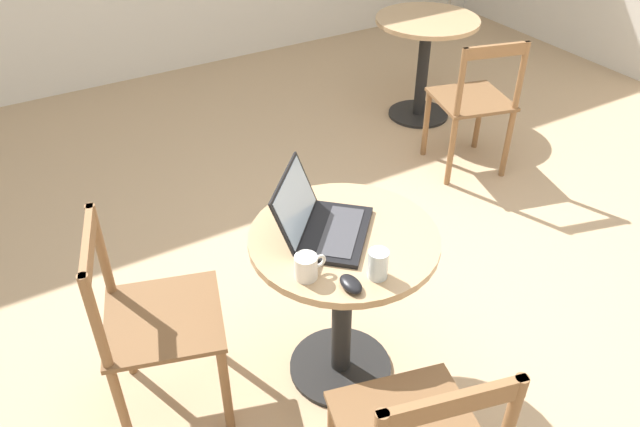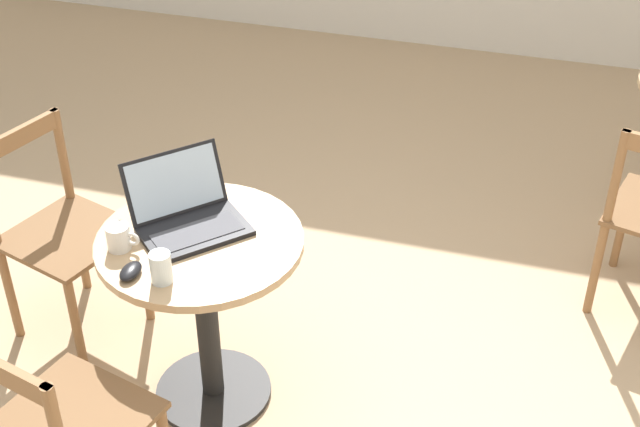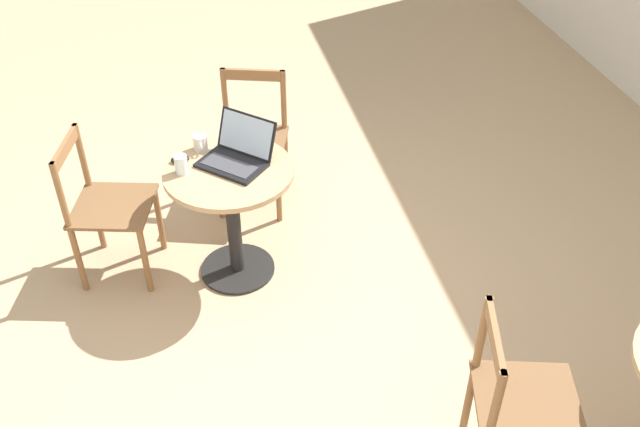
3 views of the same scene
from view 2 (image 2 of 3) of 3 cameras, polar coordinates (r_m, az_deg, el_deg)
name	(u,v)px [view 2 (image 2 of 3)]	position (r m, az deg, el deg)	size (l,w,h in m)	color
ground_plane	(349,379)	(3.48, 1.85, -10.53)	(16.00, 16.00, 0.00)	tan
cafe_table_near	(204,285)	(3.10, -7.45, -4.53)	(0.70, 0.70, 0.72)	black
chair_near_left	(62,234)	(3.58, -16.21, -1.29)	(0.53, 0.53, 0.87)	brown
laptop	(188,215)	(3.02, -8.43, -0.11)	(0.46, 0.46, 0.23)	black
mouse	(131,271)	(2.85, -12.03, -3.63)	(0.06, 0.10, 0.03)	black
mug	(119,237)	(2.96, -12.73, -1.51)	(0.11, 0.08, 0.09)	silver
drinking_glass	(161,268)	(2.79, -10.15, -3.43)	(0.07, 0.07, 0.10)	silver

